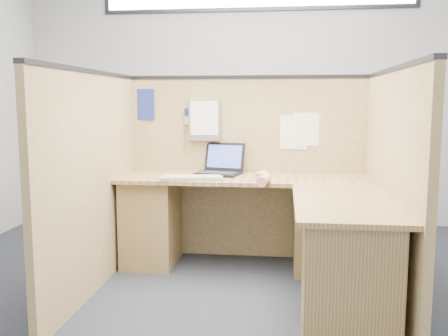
# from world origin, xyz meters

# --- Properties ---
(floor) EXTENTS (5.00, 5.00, 0.00)m
(floor) POSITION_xyz_m (0.00, 0.00, 0.00)
(floor) COLOR black
(floor) RESTS_ON ground
(wall_back) EXTENTS (5.00, 0.00, 5.00)m
(wall_back) POSITION_xyz_m (0.00, 2.25, 1.40)
(wall_back) COLOR #9C9EA1
(wall_back) RESTS_ON floor
(wall_front) EXTENTS (5.00, 0.00, 5.00)m
(wall_front) POSITION_xyz_m (0.00, -2.25, 1.40)
(wall_front) COLOR #9C9EA1
(wall_front) RESTS_ON floor
(cubicle_partitions) EXTENTS (2.06, 1.83, 1.53)m
(cubicle_partitions) POSITION_xyz_m (0.00, 0.43, 0.77)
(cubicle_partitions) COLOR olive
(cubicle_partitions) RESTS_ON floor
(l_desk) EXTENTS (1.95, 1.75, 0.73)m
(l_desk) POSITION_xyz_m (0.18, 0.29, 0.39)
(l_desk) COLOR brown
(l_desk) RESTS_ON floor
(laptop) EXTENTS (0.39, 0.40, 0.25)m
(laptop) POSITION_xyz_m (-0.21, 0.83, 0.79)
(laptop) COLOR black
(laptop) RESTS_ON l_desk
(keyboard) EXTENTS (0.48, 0.22, 0.03)m
(keyboard) POSITION_xyz_m (-0.37, 0.48, 0.74)
(keyboard) COLOR gray
(keyboard) RESTS_ON l_desk
(mouse) EXTENTS (0.11, 0.07, 0.05)m
(mouse) POSITION_xyz_m (0.16, 0.52, 0.75)
(mouse) COLOR silver
(mouse) RESTS_ON l_desk
(hand_forearm) EXTENTS (0.11, 0.39, 0.08)m
(hand_forearm) POSITION_xyz_m (0.17, 0.38, 0.77)
(hand_forearm) COLOR tan
(hand_forearm) RESTS_ON l_desk
(blue_poster) EXTENTS (0.19, 0.03, 0.26)m
(blue_poster) POSITION_xyz_m (-0.88, 0.97, 1.29)
(blue_poster) COLOR navy
(blue_poster) RESTS_ON cubicle_partitions
(american_flag) EXTENTS (0.21, 0.01, 0.37)m
(american_flag) POSITION_xyz_m (-0.44, 0.96, 1.18)
(american_flag) COLOR olive
(american_flag) RESTS_ON cubicle_partitions
(file_holder) EXTENTS (0.26, 0.05, 0.34)m
(file_holder) POSITION_xyz_m (-0.35, 0.94, 1.16)
(file_holder) COLOR slate
(file_holder) RESTS_ON cubicle_partitions
(paper_left) EXTENTS (0.22, 0.01, 0.28)m
(paper_left) POSITION_xyz_m (0.39, 0.97, 1.06)
(paper_left) COLOR white
(paper_left) RESTS_ON cubicle_partitions
(paper_right) EXTENTS (0.21, 0.02, 0.27)m
(paper_right) POSITION_xyz_m (0.49, 0.97, 1.09)
(paper_right) COLOR white
(paper_right) RESTS_ON cubicle_partitions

